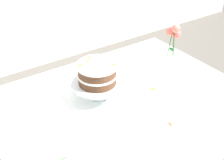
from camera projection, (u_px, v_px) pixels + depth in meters
The scene contains 7 objects.
dining_table at pixel (123, 112), 1.70m from camera, with size 1.40×1.00×0.74m.
linen_napkin at pixel (98, 97), 1.66m from camera, with size 0.32×0.32×0.00m, color white.
cake_stand at pixel (98, 85), 1.62m from camera, with size 0.29×0.29×0.10m.
layer_cake at pixel (97, 73), 1.58m from camera, with size 0.22×0.22×0.13m.
flower_vase at pixel (171, 51), 1.84m from camera, with size 0.10×0.09×0.33m.
loose_petal_0 at pixel (153, 89), 1.73m from camera, with size 0.03×0.03×0.00m, color orange.
loose_petal_1 at pixel (171, 124), 1.47m from camera, with size 0.03×0.02×0.01m, color #E56B51.
Camera 1 is at (-0.80, -1.09, 1.73)m, focal length 46.80 mm.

